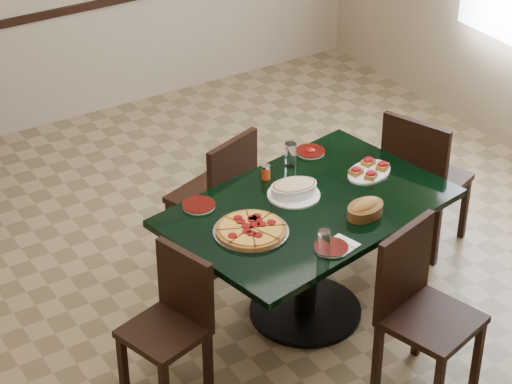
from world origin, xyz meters
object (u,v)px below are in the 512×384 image
chair_left (173,316)px  chair_right (421,175)px  chair_near (419,302)px  lasagna_casserole (294,189)px  pepperoni_pizza (251,230)px  bruschetta_platter (369,170)px  main_table (308,232)px  bread_basket (365,209)px  chair_far (220,192)px

chair_left → chair_right: bearing=83.2°
chair_near → lasagna_casserole: 0.95m
chair_right → pepperoni_pizza: size_ratio=2.37×
chair_near → lasagna_casserole: (-0.18, 0.89, 0.27)m
chair_near → pepperoni_pizza: (-0.57, 0.71, 0.25)m
chair_right → bruschetta_platter: 0.56m
chair_left → main_table: bearing=81.2°
pepperoni_pizza → bruschetta_platter: bearing=10.0°
main_table → pepperoni_pizza: pepperoni_pizza is taller
main_table → pepperoni_pizza: size_ratio=4.21×
main_table → bread_basket: bread_basket is taller
chair_right → bread_basket: size_ratio=3.69×
chair_far → chair_right: (1.13, -0.54, 0.04)m
lasagna_casserole → chair_near: bearing=-68.1°
chair_near → lasagna_casserole: bearing=85.6°
pepperoni_pizza → bruschetta_platter: bruschetta_platter is taller
chair_near → chair_right: (0.82, 0.96, 0.01)m
bread_basket → bruschetta_platter: size_ratio=0.71×
main_table → bread_basket: size_ratio=6.55×
chair_far → pepperoni_pizza: chair_far is taller
bruschetta_platter → chair_far: bearing=115.4°
bruschetta_platter → chair_right: bearing=-8.0°
lasagna_casserole → bruschetta_platter: (0.51, -0.03, -0.02)m
chair_far → bread_basket: (0.34, -0.98, 0.29)m
chair_right → chair_left: size_ratio=1.19×
chair_left → bruschetta_platter: bearing=82.5°
lasagna_casserole → bread_basket: bread_basket is taller
main_table → pepperoni_pizza: 0.46m
bread_basket → lasagna_casserole: bearing=108.6°
main_table → lasagna_casserole: bearing=87.5°
main_table → chair_near: bearing=-89.0°
chair_far → bread_basket: bearing=90.5°
lasagna_casserole → chair_far: bearing=112.3°
main_table → chair_left: chair_left is taller
main_table → bread_basket: (0.20, -0.24, 0.22)m
chair_left → lasagna_casserole: lasagna_casserole is taller
chair_right → chair_left: 1.93m
chair_far → chair_left: chair_far is taller
main_table → bruschetta_platter: size_ratio=4.66×
main_table → lasagna_casserole: lasagna_casserole is taller
chair_near → chair_left: 1.26m
main_table → chair_right: bearing=0.4°
lasagna_casserole → pepperoni_pizza: bearing=-144.0°
chair_near → bruschetta_platter: 0.96m
main_table → chair_far: 0.75m
chair_near → bruschetta_platter: chair_near is taller
chair_right → bruschetta_platter: bearing=80.4°
bread_basket → chair_right: bearing=17.4°
main_table → chair_left: (-0.92, -0.12, -0.13)m
chair_right → chair_left: (-1.90, -0.31, -0.09)m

